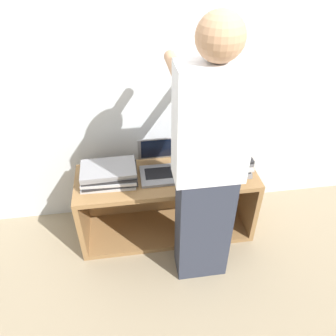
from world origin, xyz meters
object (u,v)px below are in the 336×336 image
object	(u,v)px
laptop_stack_right	(223,163)
laptop_stack_left	(109,174)
laptop_open	(166,166)
person	(208,170)

from	to	relation	value
laptop_stack_right	laptop_stack_left	bearing A→B (deg)	-179.95
laptop_stack_left	laptop_stack_right	size ratio (longest dim) A/B	1.00
laptop_stack_left	laptop_stack_right	xyz separation A→B (m)	(0.81, 0.00, 0.01)
laptop_open	laptop_stack_left	distance (m)	0.41
laptop_open	laptop_stack_right	size ratio (longest dim) A/B	0.95
laptop_open	person	world-z (taller)	person
laptop_open	laptop_stack_left	bearing A→B (deg)	-172.17
laptop_stack_left	laptop_stack_right	world-z (taller)	laptop_stack_right
laptop_open	person	size ratio (longest dim) A/B	0.22
laptop_stack_left	person	bearing A→B (deg)	-32.93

